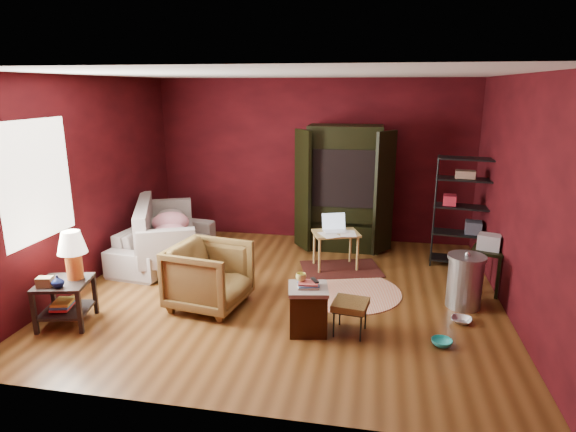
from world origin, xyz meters
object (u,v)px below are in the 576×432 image
laptop_desk (336,236)px  tv_armoire (344,186)px  sofa (164,236)px  hamper (308,308)px  armchair (209,273)px  wire_shelving (463,208)px  side_table (68,269)px

laptop_desk → tv_armoire: bearing=68.6°
sofa → hamper: size_ratio=3.33×
armchair → laptop_desk: bearing=-31.8°
armchair → laptop_desk: 2.14m
tv_armoire → wire_shelving: bearing=-16.3°
tv_armoire → hamper: bearing=-93.5°
armchair → hamper: (1.29, -0.40, -0.17)m
hamper → wire_shelving: 3.22m
sofa → tv_armoire: tv_armoire is taller
side_table → hamper: size_ratio=1.78×
side_table → laptop_desk: size_ratio=1.33×
tv_armoire → wire_shelving: size_ratio=1.24×
sofa → tv_armoire: bearing=-61.0°
sofa → armchair: 1.95m
side_table → laptop_desk: side_table is taller
sofa → tv_armoire: 3.00m
tv_armoire → side_table: bearing=-132.0°
side_table → tv_armoire: 4.36m
armchair → wire_shelving: wire_shelving is taller
hamper → armchair: bearing=162.8°
hamper → sofa: bearing=143.8°
sofa → hamper: 3.17m
sofa → armchair: armchair is taller
sofa → side_table: 2.17m
sofa → side_table: (-0.16, -2.15, 0.25)m
side_table → wire_shelving: size_ratio=0.65×
laptop_desk → wire_shelving: size_ratio=0.49×
side_table → sofa: bearing=85.8°
sofa → armchair: bearing=-132.4°
side_table → tv_armoire: bearing=48.6°
armchair → hamper: bearing=-97.8°
hamper → wire_shelving: bearing=51.5°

